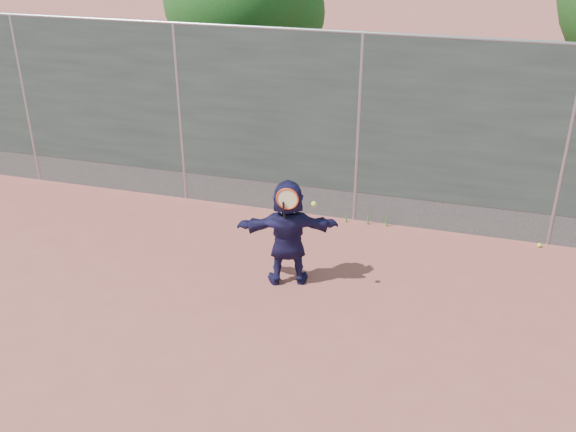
# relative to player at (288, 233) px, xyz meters

# --- Properties ---
(ground) EXTENTS (80.00, 80.00, 0.00)m
(ground) POSITION_rel_player_xyz_m (0.51, -1.37, -0.74)
(ground) COLOR #9E4C42
(ground) RESTS_ON ground
(player) EXTENTS (1.44, 0.84, 1.48)m
(player) POSITION_rel_player_xyz_m (0.00, 0.00, 0.00)
(player) COLOR #19153B
(player) RESTS_ON ground
(ball_ground) EXTENTS (0.07, 0.07, 0.07)m
(ball_ground) POSITION_rel_player_xyz_m (3.38, 1.98, -0.71)
(ball_ground) COLOR #AFE232
(ball_ground) RESTS_ON ground
(fence) EXTENTS (20.00, 0.06, 3.03)m
(fence) POSITION_rel_player_xyz_m (0.51, 2.13, 0.84)
(fence) COLOR #38423D
(fence) RESTS_ON ground
(swing_action) EXTENTS (0.53, 0.15, 0.51)m
(swing_action) POSITION_rel_player_xyz_m (0.08, -0.20, 0.57)
(swing_action) COLOR red
(swing_action) RESTS_ON ground
(tree_left) EXTENTS (3.15, 3.00, 4.53)m
(tree_left) POSITION_rel_player_xyz_m (-2.34, 5.18, 2.20)
(tree_left) COLOR #382314
(tree_left) RESTS_ON ground
(weed_clump) EXTENTS (0.68, 0.07, 0.30)m
(weed_clump) POSITION_rel_player_xyz_m (0.80, 2.01, -0.61)
(weed_clump) COLOR #387226
(weed_clump) RESTS_ON ground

